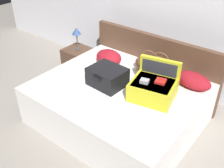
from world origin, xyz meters
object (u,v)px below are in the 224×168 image
object	(u,v)px
duffel_bag	(154,64)
pillow_center_head	(109,57)
table_lamp	(76,33)
nightstand	(79,62)
hard_case_large	(153,87)
pillow_near_headboard	(193,81)
bed	(118,104)
hard_case_medium	(107,77)

from	to	relation	value
duffel_bag	pillow_center_head	world-z (taller)	duffel_bag
table_lamp	nightstand	bearing A→B (deg)	0.00
hard_case_large	pillow_near_headboard	size ratio (longest dim) A/B	1.23
pillow_near_headboard	nightstand	xyz separation A→B (m)	(-1.97, 0.00, -0.40)
bed	nightstand	bearing A→B (deg)	155.81
hard_case_medium	nightstand	xyz separation A→B (m)	(-1.12, 0.61, -0.42)
hard_case_medium	hard_case_large	bearing A→B (deg)	15.85
duffel_bag	nightstand	distance (m)	1.47
pillow_near_headboard	nightstand	world-z (taller)	pillow_near_headboard
hard_case_medium	table_lamp	world-z (taller)	table_lamp
hard_case_large	hard_case_medium	bearing A→B (deg)	-179.12
duffel_bag	pillow_near_headboard	size ratio (longest dim) A/B	1.20
pillow_near_headboard	duffel_bag	bearing A→B (deg)	177.74
bed	pillow_center_head	bearing A→B (deg)	139.76
bed	hard_case_large	bearing A→B (deg)	10.85
bed	table_lamp	world-z (taller)	table_lamp
hard_case_medium	nightstand	bearing A→B (deg)	154.75
hard_case_medium	pillow_near_headboard	xyz separation A→B (m)	(0.85, 0.60, -0.02)
pillow_near_headboard	hard_case_large	bearing A→B (deg)	-120.28
hard_case_medium	pillow_center_head	size ratio (longest dim) A/B	1.15
duffel_bag	table_lamp	bearing A→B (deg)	-179.23
table_lamp	hard_case_medium	bearing A→B (deg)	-28.48
pillow_near_headboard	pillow_center_head	xyz separation A→B (m)	(-1.18, -0.17, 0.01)
hard_case_medium	duffel_bag	xyz separation A→B (m)	(0.28, 0.63, 0.00)
duffel_bag	pillow_near_headboard	xyz separation A→B (m)	(0.57, -0.02, -0.03)
hard_case_large	hard_case_medium	size ratio (longest dim) A/B	1.27
hard_case_medium	nightstand	size ratio (longest dim) A/B	0.96
pillow_center_head	table_lamp	world-z (taller)	table_lamp
bed	hard_case_medium	world-z (taller)	hard_case_medium
bed	hard_case_medium	xyz separation A→B (m)	(-0.13, -0.04, 0.39)
hard_case_large	pillow_center_head	world-z (taller)	hard_case_large
duffel_bag	table_lamp	size ratio (longest dim) A/B	1.48
bed	pillow_near_headboard	distance (m)	0.98
bed	hard_case_large	world-z (taller)	hard_case_large
hard_case_medium	table_lamp	size ratio (longest dim) A/B	1.20
pillow_near_headboard	nightstand	size ratio (longest dim) A/B	0.99
bed	duffel_bag	size ratio (longest dim) A/B	3.55
hard_case_large	table_lamp	distance (m)	1.76
duffel_bag	nightstand	xyz separation A→B (m)	(-1.40, -0.02, -0.43)
bed	nightstand	xyz separation A→B (m)	(-1.26, 0.56, -0.04)
hard_case_large	nightstand	xyz separation A→B (m)	(-1.70, 0.48, -0.44)
hard_case_medium	pillow_near_headboard	bearing A→B (deg)	38.57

